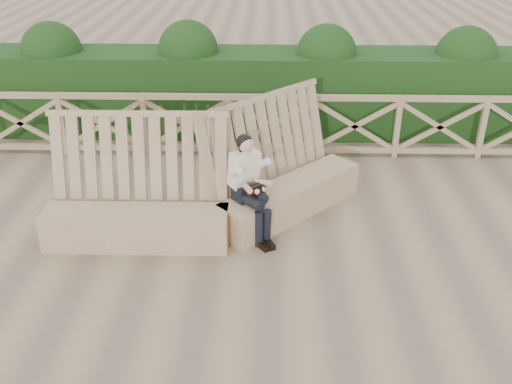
{
  "coord_description": "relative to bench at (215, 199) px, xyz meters",
  "views": [
    {
      "loc": [
        -0.01,
        -5.59,
        4.05
      ],
      "look_at": [
        -0.16,
        0.4,
        0.9
      ],
      "focal_mm": 40.0,
      "sensor_mm": 36.0,
      "label": 1
    }
  ],
  "objects": [
    {
      "name": "guardrail",
      "position": [
        0.73,
        2.38,
        0.14
      ],
      "size": [
        10.1,
        0.09,
        1.1
      ],
      "color": "#8A6C50",
      "rests_on": "ground"
    },
    {
      "name": "ground",
      "position": [
        0.73,
        -1.12,
        -0.41
      ],
      "size": [
        60.0,
        60.0,
        0.0
      ],
      "primitive_type": "plane",
      "color": "brown",
      "rests_on": "ground"
    },
    {
      "name": "hedge",
      "position": [
        0.73,
        3.58,
        0.34
      ],
      "size": [
        12.0,
        1.2,
        1.5
      ],
      "primitive_type": "cube",
      "color": "black",
      "rests_on": "ground"
    },
    {
      "name": "woman",
      "position": [
        0.47,
        -0.19,
        0.35
      ],
      "size": [
        0.67,
        0.81,
        1.38
      ],
      "rotation": [
        0.0,
        0.0,
        0.66
      ],
      "color": "black",
      "rests_on": "ground"
    },
    {
      "name": "bench",
      "position": [
        0.0,
        0.0,
        0.0
      ],
      "size": [
        4.19,
        2.29,
        1.62
      ],
      "rotation": [
        0.0,
        0.0,
        0.35
      ],
      "color": "#8A694E",
      "rests_on": "ground"
    }
  ]
}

